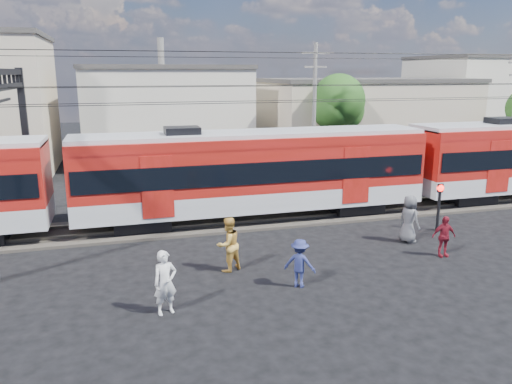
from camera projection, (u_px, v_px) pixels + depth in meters
The scene contains 17 objects.
ground at pixel (315, 290), 15.95m from camera, with size 120.00×120.00×0.00m, color black.
track_bed at pixel (250, 219), 23.42m from camera, with size 70.00×3.40×0.12m, color #2D2823.
rail_near at pixel (254, 221), 22.69m from camera, with size 70.00×0.12×0.12m, color #59544C.
rail_far at pixel (246, 213), 24.09m from camera, with size 70.00×0.12×0.12m, color #59544C.
commuter_train at pixel (258, 170), 22.98m from camera, with size 50.30×3.08×4.17m.
catenary at pixel (41, 114), 19.94m from camera, with size 70.00×9.30×7.52m.
building_midwest at pixel (163, 112), 39.82m from camera, with size 12.24×12.24×7.30m.
building_mideast at pixel (362, 117), 41.37m from camera, with size 16.32×10.20×6.30m.
building_east at pixel (473, 100), 48.59m from camera, with size 10.20×10.20×8.30m.
utility_pole_mid at pixel (314, 110), 30.51m from camera, with size 1.80×0.24×8.50m.
tree_near at pixel (340, 104), 34.22m from camera, with size 3.82×3.64×6.72m.
pedestrian_a at pixel (165, 283), 14.21m from camera, with size 0.69×0.45×1.89m, color silver.
pedestrian_b at pixel (228, 244), 17.31m from camera, with size 0.94×0.73×1.93m, color gold.
pedestrian_c at pixel (300, 263), 16.02m from camera, with size 1.04×0.60×1.61m, color navy.
pedestrian_d at pixel (444, 236), 18.70m from camera, with size 0.92×0.38×1.57m, color maroon.
pedestrian_e at pixel (409, 219), 20.25m from camera, with size 0.96×0.62×1.96m, color #4B4C50.
crossing_signal at pixel (439, 198), 21.66m from camera, with size 0.31×0.31×2.10m.
Camera 1 is at (-5.83, -13.70, 6.78)m, focal length 35.00 mm.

